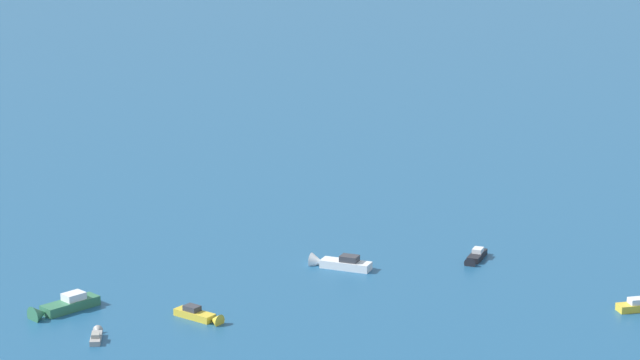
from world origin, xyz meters
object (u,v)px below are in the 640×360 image
object	(u,v)px
motorboat_near_centre	(201,316)
motorboat_outer_ring_b	(475,257)
motorboat_far_port	(62,307)
motorboat_offshore	(96,336)
motorboat_far_stbd	(338,263)

from	to	relation	value
motorboat_near_centre	motorboat_outer_ring_b	size ratio (longest dim) A/B	1.02
motorboat_far_port	motorboat_near_centre	bearing A→B (deg)	-93.58
motorboat_near_centre	motorboat_offshore	bearing A→B (deg)	123.52
motorboat_near_centre	motorboat_far_port	world-z (taller)	motorboat_far_port
motorboat_offshore	motorboat_outer_ring_b	bearing A→B (deg)	-53.23
motorboat_far_port	motorboat_far_stbd	distance (m)	43.46
motorboat_outer_ring_b	motorboat_offshore	bearing A→B (deg)	126.77
motorboat_far_stbd	motorboat_offshore	distance (m)	43.93
motorboat_outer_ring_b	motorboat_near_centre	bearing A→B (deg)	127.77
motorboat_far_stbd	motorboat_near_centre	bearing A→B (deg)	144.85
motorboat_far_port	motorboat_offshore	distance (m)	11.98
motorboat_offshore	motorboat_outer_ring_b	world-z (taller)	motorboat_outer_ring_b
motorboat_near_centre	motorboat_far_port	bearing A→B (deg)	86.42
motorboat_offshore	motorboat_near_centre	bearing A→B (deg)	-56.48
motorboat_far_port	motorboat_far_stbd	world-z (taller)	motorboat_far_port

